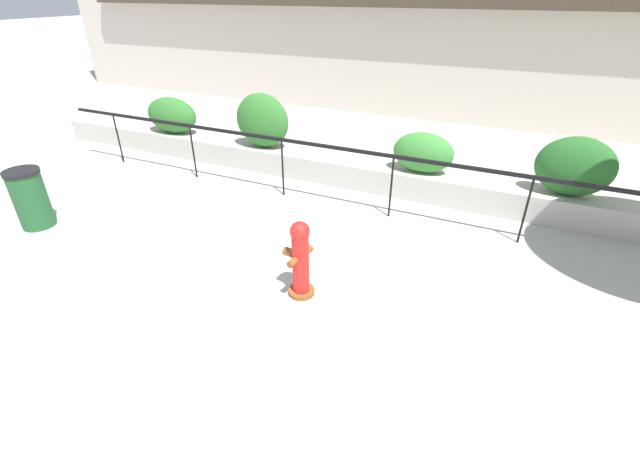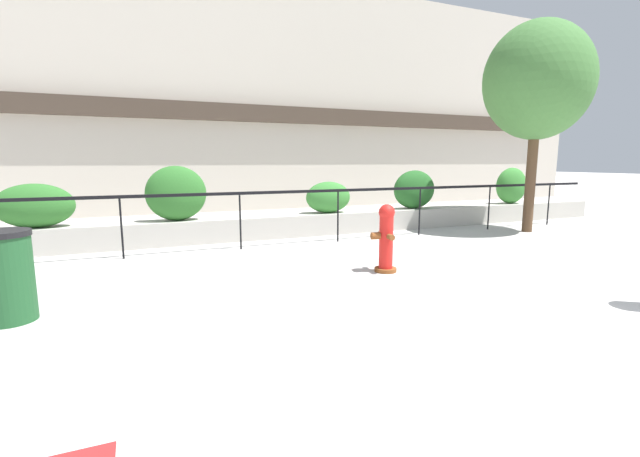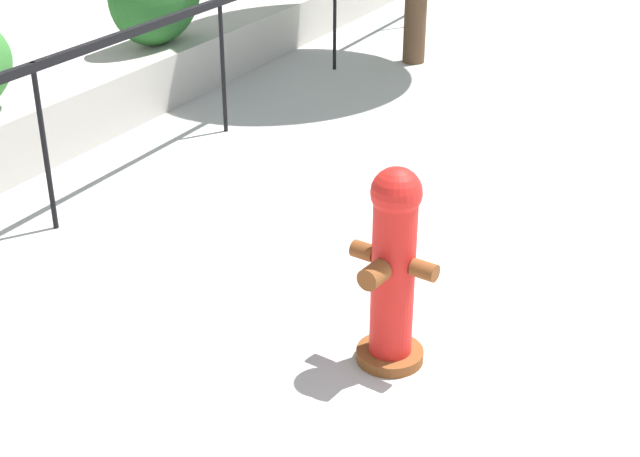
{
  "view_description": "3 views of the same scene",
  "coord_description": "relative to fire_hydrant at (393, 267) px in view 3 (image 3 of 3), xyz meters",
  "views": [
    {
      "loc": [
        1.74,
        -1.76,
        3.57
      ],
      "look_at": [
        -0.53,
        3.12,
        0.53
      ],
      "focal_mm": 24.0,
      "sensor_mm": 36.0,
      "label": 1
    },
    {
      "loc": [
        -3.97,
        -3.44,
        1.75
      ],
      "look_at": [
        -0.86,
        3.87,
        0.49
      ],
      "focal_mm": 24.0,
      "sensor_mm": 36.0,
      "label": 2
    },
    {
      "loc": [
        -4.02,
        0.83,
        2.68
      ],
      "look_at": [
        -0.2,
        2.78,
        0.56
      ],
      "focal_mm": 50.0,
      "sensor_mm": 36.0,
      "label": 3
    }
  ],
  "objects": [
    {
      "name": "fire_hydrant",
      "position": [
        0.0,
        0.0,
        0.0
      ],
      "size": [
        0.45,
        0.48,
        1.08
      ],
      "color": "brown",
      "rests_on": "ground"
    },
    {
      "name": "fence_railing_segment",
      "position": [
        0.41,
        2.63,
        0.47
      ],
      "size": [
        15.0,
        0.05,
        1.15
      ],
      "color": "black",
      "rests_on": "ground"
    }
  ]
}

